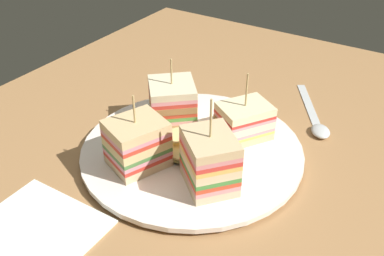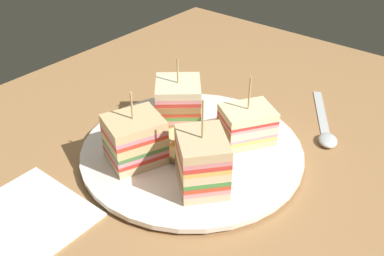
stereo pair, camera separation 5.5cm
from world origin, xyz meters
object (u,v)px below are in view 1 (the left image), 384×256
object	(u,v)px
sandwich_wedge_1	(137,143)
chip_pile	(181,147)
sandwich_wedge_2	(210,161)
spoon	(317,122)
napkin	(35,230)
plate	(192,150)
sandwich_wedge_3	(244,121)
sandwich_wedge_0	(172,102)

from	to	relation	value
sandwich_wedge_1	chip_pile	distance (cm)	5.88
sandwich_wedge_2	spoon	xyz separation A→B (cm)	(-20.58, 5.86, -4.10)
chip_pile	sandwich_wedge_1	bearing A→B (deg)	-36.87
napkin	spoon	bearing A→B (deg)	153.34
plate	spoon	world-z (taller)	plate
sandwich_wedge_3	sandwich_wedge_2	bearing A→B (deg)	38.92
sandwich_wedge_1	napkin	xyz separation A→B (cm)	(13.91, -2.99, -3.94)
sandwich_wedge_1	sandwich_wedge_3	distance (cm)	14.62
plate	chip_pile	size ratio (longest dim) A/B	4.04
sandwich_wedge_0	sandwich_wedge_1	size ratio (longest dim) A/B	0.98
sandwich_wedge_0	sandwich_wedge_1	distance (cm)	10.80
sandwich_wedge_0	napkin	distance (cm)	24.77
spoon	sandwich_wedge_2	bearing A→B (deg)	-47.17
sandwich_wedge_0	spoon	bearing A→B (deg)	82.56
sandwich_wedge_2	chip_pile	xyz separation A→B (cm)	(-3.04, -5.84, -2.24)
sandwich_wedge_2	napkin	distance (cm)	20.00
plate	sandwich_wedge_0	bearing A→B (deg)	-125.63
sandwich_wedge_1	napkin	size ratio (longest dim) A/B	0.73
sandwich_wedge_2	sandwich_wedge_3	world-z (taller)	sandwich_wedge_2
sandwich_wedge_1	sandwich_wedge_2	distance (cm)	9.27
plate	sandwich_wedge_3	xyz separation A→B (cm)	(-5.88, 4.34, 2.81)
sandwich_wedge_1	chip_pile	bearing A→B (deg)	-14.78
sandwich_wedge_1	napkin	world-z (taller)	sandwich_wedge_1
sandwich_wedge_0	chip_pile	xyz separation A→B (cm)	(6.12, 5.56, -1.78)
spoon	sandwich_wedge_3	bearing A→B (deg)	-66.67
sandwich_wedge_1	sandwich_wedge_0	bearing A→B (deg)	33.99
plate	chip_pile	world-z (taller)	chip_pile
sandwich_wedge_0	sandwich_wedge_2	size ratio (longest dim) A/B	0.83
sandwich_wedge_0	spoon	world-z (taller)	sandwich_wedge_0
plate	sandwich_wedge_0	xyz separation A→B (cm)	(-4.27, -5.95, 3.29)
sandwich_wedge_1	napkin	distance (cm)	14.76
spoon	chip_pile	bearing A→B (deg)	-64.97
sandwich_wedge_3	sandwich_wedge_1	bearing A→B (deg)	-0.41
sandwich_wedge_3	chip_pile	xyz separation A→B (cm)	(7.74, -4.73, -1.30)
plate	napkin	world-z (taller)	plate
sandwich_wedge_2	chip_pile	world-z (taller)	sandwich_wedge_2
chip_pile	napkin	xyz separation A→B (cm)	(18.34, -6.32, -1.99)
sandwich_wedge_0	plate	bearing A→B (deg)	13.44
plate	sandwich_wedge_1	xyz separation A→B (cm)	(6.30, -3.72, 3.47)
sandwich_wedge_3	spoon	bearing A→B (deg)	177.69
sandwich_wedge_0	sandwich_wedge_2	distance (cm)	14.63
plate	spoon	xyz separation A→B (cm)	(-15.68, 11.30, -0.34)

